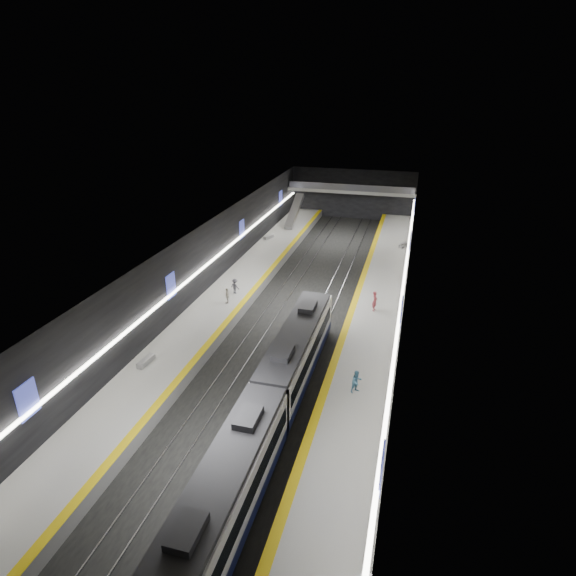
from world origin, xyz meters
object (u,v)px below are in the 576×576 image
(bench_left_near, at_px, (146,361))
(passenger_right_b, at_px, (357,382))
(train, at_px, (268,408))
(bench_left_far, at_px, (269,237))
(passenger_left_a, at_px, (227,296))
(passenger_right_a, at_px, (375,301))
(escalator, at_px, (294,211))
(passenger_left_b, at_px, (235,286))
(bench_right_far, at_px, (404,245))

(bench_left_near, relative_size, passenger_right_b, 1.06)
(train, distance_m, bench_left_far, 38.73)
(passenger_left_a, bearing_deg, train, 15.33)
(passenger_right_a, bearing_deg, escalator, 37.77)
(bench_left_far, distance_m, passenger_left_b, 18.64)
(bench_left_far, bearing_deg, escalator, 98.18)
(bench_left_far, height_order, passenger_right_a, passenger_right_a)
(escalator, bearing_deg, passenger_left_a, -88.42)
(bench_left_near, bearing_deg, bench_left_far, 95.77)
(train, height_order, passenger_right_a, train)
(bench_right_far, bearing_deg, passenger_left_b, -104.46)
(passenger_right_a, relative_size, passenger_right_b, 1.14)
(escalator, distance_m, passenger_left_a, 29.20)
(bench_left_near, bearing_deg, train, -15.45)
(bench_left_far, xyz_separation_m, passenger_right_a, (16.35, -18.77, 0.75))
(passenger_left_a, distance_m, passenger_left_b, 2.39)
(train, distance_m, passenger_left_b, 20.69)
(bench_left_near, height_order, bench_right_far, bench_right_far)
(train, height_order, escalator, escalator)
(bench_left_far, bearing_deg, passenger_right_a, -30.47)
(bench_right_far, bearing_deg, passenger_right_b, -68.61)
(bench_left_far, relative_size, passenger_right_a, 0.92)
(escalator, xyz_separation_m, passenger_right_b, (14.96, -40.43, -1.05))
(bench_right_far, distance_m, passenger_left_a, 27.32)
(bench_left_far, bearing_deg, passenger_right_b, -44.40)
(passenger_right_a, xyz_separation_m, passenger_right_b, (0.12, -13.38, -0.12))
(passenger_right_b, relative_size, passenger_left_b, 1.08)
(escalator, relative_size, passenger_right_a, 4.12)
(bench_right_far, distance_m, passenger_right_a, 20.26)
(train, distance_m, passenger_left_a, 18.53)
(train, height_order, bench_right_far, train)
(train, bearing_deg, passenger_left_a, 119.77)
(bench_left_far, distance_m, passenger_right_b, 36.13)
(bench_left_near, relative_size, bench_left_far, 1.01)
(bench_left_near, distance_m, passenger_right_b, 16.16)
(train, xyz_separation_m, passenger_left_b, (-9.31, 18.47, -0.41))
(train, relative_size, passenger_left_a, 18.61)
(escalator, xyz_separation_m, passenger_left_a, (0.80, -29.17, -1.11))
(escalator, bearing_deg, bench_left_near, -91.65)
(train, height_order, passenger_left_a, train)
(escalator, height_order, bench_right_far, escalator)
(bench_left_near, bearing_deg, passenger_right_a, 46.31)
(bench_right_far, relative_size, passenger_left_b, 1.18)
(bench_left_far, relative_size, passenger_right_b, 1.05)
(passenger_left_b, bearing_deg, bench_left_far, -61.78)
(bench_right_far, bearing_deg, passenger_left_a, -101.14)
(train, bearing_deg, bench_right_far, 80.24)
(passenger_right_a, height_order, passenger_left_a, passenger_right_a)
(train, distance_m, bench_right_far, 38.94)
(escalator, height_order, bench_left_far, escalator)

